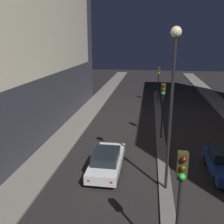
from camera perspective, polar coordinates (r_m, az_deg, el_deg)
median_strip at (r=23.44m, az=10.87°, el=-4.05°), size 0.73×35.32×0.13m
traffic_light_near at (r=8.67m, az=15.38°, el=-16.26°), size 0.32×0.42×4.59m
traffic_light_mid at (r=20.55m, az=11.56°, el=3.02°), size 0.32×0.42×4.59m
traffic_light_far at (r=32.91m, az=10.60°, el=7.96°), size 0.32×0.42×4.59m
street_lamp at (r=12.70m, az=13.67°, el=6.08°), size 0.53×0.53×8.55m
car_left_lane at (r=16.01m, az=-1.20°, el=-11.01°), size 1.81×4.78×1.46m
car_right_lane at (r=17.09m, az=24.12°, el=-10.56°), size 1.71×4.26×1.55m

